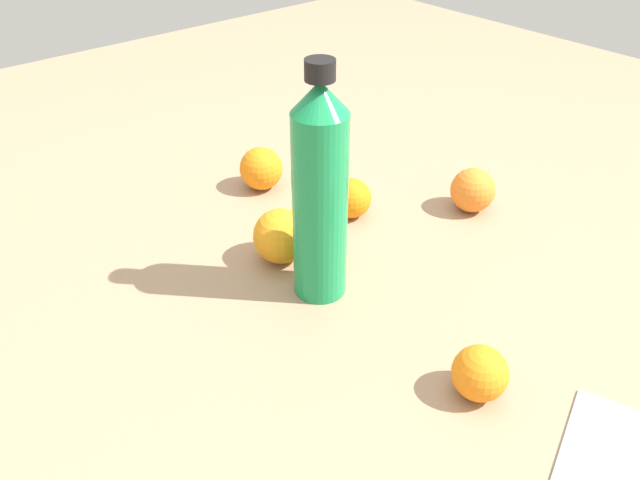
# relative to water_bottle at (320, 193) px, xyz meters

# --- Properties ---
(ground_plane) EXTENTS (2.40, 2.40, 0.00)m
(ground_plane) POSITION_rel_water_bottle_xyz_m (0.05, -0.02, -0.15)
(ground_plane) COLOR #9E7F60
(water_bottle) EXTENTS (0.07, 0.07, 0.32)m
(water_bottle) POSITION_rel_water_bottle_xyz_m (0.00, 0.00, 0.00)
(water_bottle) COLOR #198C4C
(water_bottle) RESTS_ON ground_plane
(orange_0) EXTENTS (0.07, 0.07, 0.07)m
(orange_0) POSITION_rel_water_bottle_xyz_m (0.32, -0.00, -0.11)
(orange_0) COLOR orange
(orange_0) RESTS_ON ground_plane
(orange_1) EXTENTS (0.06, 0.06, 0.06)m
(orange_1) POSITION_rel_water_bottle_xyz_m (0.01, -0.25, -0.12)
(orange_1) COLOR orange
(orange_1) RESTS_ON ground_plane
(orange_2) EXTENTS (0.08, 0.08, 0.08)m
(orange_2) POSITION_rel_water_bottle_xyz_m (0.00, 0.09, -0.11)
(orange_2) COLOR orange
(orange_2) RESTS_ON ground_plane
(orange_3) EXTENTS (0.07, 0.07, 0.07)m
(orange_3) POSITION_rel_water_bottle_xyz_m (0.10, 0.27, -0.11)
(orange_3) COLOR orange
(orange_3) RESTS_ON ground_plane
(orange_4) EXTENTS (0.06, 0.06, 0.06)m
(orange_4) POSITION_rel_water_bottle_xyz_m (0.16, 0.11, -0.12)
(orange_4) COLOR orange
(orange_4) RESTS_ON ground_plane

